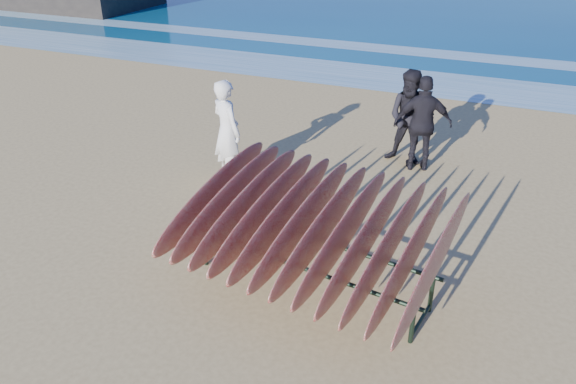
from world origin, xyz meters
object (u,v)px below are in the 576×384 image
at_px(person_dark_b, 423,124).
at_px(person_dark_a, 411,118).
at_px(person_white, 227,131).
at_px(surfboard_rack, 312,226).

bearing_deg(person_dark_b, person_dark_a, -53.77).
bearing_deg(person_dark_b, person_white, 13.13).
xyz_separation_m(person_dark_a, person_dark_b, (0.26, -0.20, -0.01)).
bearing_deg(surfboard_rack, person_white, 144.44).
bearing_deg(surfboard_rack, person_dark_a, 94.70).
bearing_deg(person_white, person_dark_b, -120.34).
bearing_deg(person_white, person_dark_a, -115.22).
xyz_separation_m(person_white, person_dark_b, (3.06, 1.76, -0.03)).
relative_size(person_white, person_dark_b, 1.03).
distance_m(person_white, person_dark_a, 3.42).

